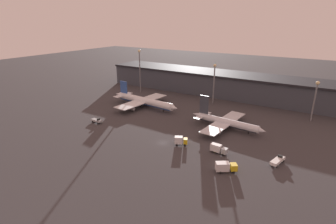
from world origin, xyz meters
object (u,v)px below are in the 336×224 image
Objects in this scene: service_vehicle_0 at (278,161)px; airplane_0 at (144,101)px; service_vehicle_4 at (97,121)px; service_vehicle_1 at (180,140)px; service_vehicle_3 at (225,167)px; airplane_1 at (226,122)px; service_vehicle_2 at (218,149)px.

airplane_0 is at bearing 85.55° from service_vehicle_0.
airplane_0 reaches higher than service_vehicle_4.
service_vehicle_1 is 0.96× the size of service_vehicle_4.
airplane_1 is at bearing 75.28° from service_vehicle_3.
airplane_0 is 8.16× the size of service_vehicle_4.
service_vehicle_1 is 15.48m from service_vehicle_2.
airplane_0 is at bearing 179.17° from airplane_1.
service_vehicle_1 reaches higher than service_vehicle_3.
service_vehicle_3 is (-13.73, -14.46, 0.69)m from service_vehicle_0.
airplane_0 is 52.04m from service_vehicle_1.
service_vehicle_2 is at bearing 114.48° from service_vehicle_0.
airplane_1 is at bearing -0.83° from airplane_0.
airplane_1 reaches higher than service_vehicle_2.
airplane_0 is 32.32m from service_vehicle_4.
airplane_0 is 6.56× the size of service_vehicle_3.
service_vehicle_0 is (26.36, -20.84, -1.78)m from airplane_1.
service_vehicle_1 is 0.77× the size of service_vehicle_3.
service_vehicle_2 is at bearing 2.84° from service_vehicle_4.
service_vehicle_1 is 46.27m from service_vehicle_4.
service_vehicle_3 is 1.24× the size of service_vehicle_4.
airplane_1 is (50.94, -5.69, -0.45)m from airplane_0.
airplane_0 is 7.16× the size of service_vehicle_2.
service_vehicle_0 is at bearing 12.07° from service_vehicle_3.
service_vehicle_0 is (77.30, -26.54, -2.23)m from airplane_0.
airplane_0 is 51.26m from airplane_1.
airplane_0 is 6.15× the size of service_vehicle_0.
service_vehicle_2 is 0.92× the size of service_vehicle_3.
airplane_1 is at bearing 66.16° from service_vehicle_0.
service_vehicle_1 is 24.10m from service_vehicle_3.
service_vehicle_4 is at bearing 154.50° from service_vehicle_1.
service_vehicle_2 is at bearing -70.80° from airplane_1.
service_vehicle_0 is at bearing -18.27° from service_vehicle_1.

